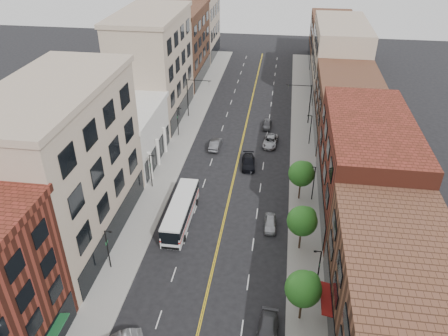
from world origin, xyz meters
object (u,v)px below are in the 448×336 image
at_px(city_bus, 181,211).
at_px(car_lane_b, 270,141).
at_px(car_parked_far, 270,223).
at_px(car_lane_a, 248,162).
at_px(car_lane_behind, 215,144).
at_px(car_lane_c, 267,124).
at_px(car_parked_mid, 267,331).

bearing_deg(city_bus, car_lane_b, 65.54).
bearing_deg(car_lane_b, car_parked_far, -82.38).
distance_m(car_parked_far, car_lane_a, 14.64).
bearing_deg(car_lane_behind, car_lane_b, -162.97).
xyz_separation_m(city_bus, car_parked_far, (11.06, 0.41, -1.01)).
distance_m(city_bus, car_lane_behind, 19.54).
relative_size(car_parked_far, car_lane_c, 1.00).
relative_size(city_bus, car_lane_behind, 2.51).
distance_m(car_lane_b, car_lane_c, 6.50).
bearing_deg(car_lane_c, car_lane_a, -96.64).
bearing_deg(car_parked_far, car_lane_b, 90.88).
xyz_separation_m(car_parked_far, car_lane_behind, (-9.86, 19.07, 0.09)).
bearing_deg(car_lane_b, car_lane_behind, -159.82).
xyz_separation_m(car_lane_behind, car_lane_b, (8.76, 2.43, -0.05)).
bearing_deg(car_lane_b, car_parked_mid, -82.79).
distance_m(city_bus, car_parked_mid, 19.36).
relative_size(city_bus, car_lane_b, 2.27).
relative_size(city_bus, car_parked_far, 2.95).
distance_m(city_bus, car_lane_a, 16.13).
xyz_separation_m(city_bus, car_lane_c, (9.04, 28.34, -1.01)).
bearing_deg(car_lane_c, car_parked_far, -84.24).
relative_size(city_bus, car_lane_c, 2.95).
bearing_deg(car_parked_far, car_parked_mid, -90.06).
bearing_deg(city_bus, car_lane_a, 64.11).
bearing_deg(car_lane_b, city_bus, -109.76).
distance_m(city_bus, car_lane_c, 29.77).
height_order(car_lane_behind, car_lane_b, car_lane_behind).
xyz_separation_m(car_lane_behind, car_lane_a, (5.83, -4.99, -0.03)).
height_order(car_parked_mid, car_lane_b, car_lane_b).
xyz_separation_m(car_parked_far, car_lane_a, (-4.03, 14.08, 0.06)).
distance_m(car_lane_behind, car_lane_c, 11.84).
bearing_deg(car_lane_a, car_lane_behind, 133.83).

